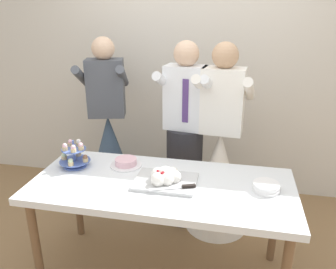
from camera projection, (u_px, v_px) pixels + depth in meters
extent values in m
cube|color=beige|center=(193.00, 54.00, 3.45)|extent=(5.20, 0.10, 2.90)
cube|color=silver|center=(162.00, 186.00, 2.34)|extent=(1.80, 0.80, 0.05)
cylinder|color=brown|center=(36.00, 246.00, 2.34)|extent=(0.06, 0.06, 0.72)
cylinder|color=brown|center=(78.00, 198.00, 2.92)|extent=(0.06, 0.06, 0.72)
cylinder|color=brown|center=(275.00, 221.00, 2.61)|extent=(0.06, 0.06, 0.72)
cylinder|color=#4C66B2|center=(75.00, 165.00, 2.57)|extent=(0.17, 0.17, 0.01)
cylinder|color=#4C66B2|center=(74.00, 153.00, 2.53)|extent=(0.01, 0.01, 0.21)
cylinder|color=#4C66B2|center=(75.00, 161.00, 2.55)|extent=(0.23, 0.23, 0.01)
cylinder|color=#D1B784|center=(85.00, 160.00, 2.53)|extent=(0.04, 0.04, 0.03)
sphere|color=brown|center=(85.00, 157.00, 2.52)|extent=(0.04, 0.04, 0.04)
cylinder|color=#D1B784|center=(79.00, 154.00, 2.63)|extent=(0.04, 0.04, 0.03)
sphere|color=#D6B27A|center=(78.00, 151.00, 2.62)|extent=(0.04, 0.04, 0.04)
cylinder|color=#D1B784|center=(64.00, 158.00, 2.57)|extent=(0.04, 0.04, 0.03)
sphere|color=beige|center=(64.00, 155.00, 2.56)|extent=(0.04, 0.04, 0.04)
cylinder|color=#D1B784|center=(71.00, 164.00, 2.47)|extent=(0.04, 0.04, 0.03)
sphere|color=beige|center=(71.00, 161.00, 2.46)|extent=(0.04, 0.04, 0.04)
cylinder|color=#4C66B2|center=(74.00, 149.00, 2.52)|extent=(0.18, 0.18, 0.01)
cylinder|color=#D1B784|center=(81.00, 148.00, 2.50)|extent=(0.04, 0.04, 0.03)
sphere|color=#EAB7C6|center=(81.00, 145.00, 2.49)|extent=(0.04, 0.04, 0.04)
cylinder|color=#D1B784|center=(79.00, 144.00, 2.57)|extent=(0.04, 0.04, 0.03)
sphere|color=white|center=(79.00, 141.00, 2.56)|extent=(0.04, 0.04, 0.04)
cylinder|color=#D1B784|center=(71.00, 144.00, 2.56)|extent=(0.04, 0.04, 0.03)
sphere|color=#EAB7C6|center=(70.00, 141.00, 2.55)|extent=(0.04, 0.04, 0.04)
cylinder|color=#D1B784|center=(65.00, 149.00, 2.49)|extent=(0.04, 0.04, 0.03)
sphere|color=#EAB7C6|center=(65.00, 146.00, 2.48)|extent=(0.04, 0.04, 0.04)
cylinder|color=#D1B784|center=(73.00, 150.00, 2.46)|extent=(0.04, 0.04, 0.03)
sphere|color=#EAB7C6|center=(73.00, 147.00, 2.45)|extent=(0.04, 0.04, 0.04)
cube|color=silver|center=(165.00, 182.00, 2.32)|extent=(0.42, 0.31, 0.02)
sphere|color=white|center=(175.00, 177.00, 2.29)|extent=(0.09, 0.09, 0.09)
sphere|color=white|center=(172.00, 173.00, 2.35)|extent=(0.08, 0.08, 0.08)
sphere|color=white|center=(162.00, 173.00, 2.36)|extent=(0.07, 0.07, 0.07)
sphere|color=white|center=(158.00, 175.00, 2.31)|extent=(0.10, 0.10, 0.10)
sphere|color=white|center=(158.00, 180.00, 2.25)|extent=(0.10, 0.10, 0.10)
sphere|color=white|center=(167.00, 179.00, 2.26)|extent=(0.09, 0.09, 0.09)
sphere|color=white|center=(165.00, 174.00, 2.29)|extent=(0.11, 0.11, 0.11)
sphere|color=#2D1938|center=(167.00, 168.00, 2.28)|extent=(0.02, 0.02, 0.02)
sphere|color=#B21923|center=(161.00, 174.00, 2.24)|extent=(0.02, 0.02, 0.02)
sphere|color=#B21923|center=(158.00, 171.00, 2.27)|extent=(0.02, 0.02, 0.02)
sphere|color=#DB474C|center=(163.00, 172.00, 2.25)|extent=(0.02, 0.02, 0.02)
cube|color=silver|center=(166.00, 189.00, 2.20)|extent=(0.22, 0.10, 0.00)
cube|color=black|center=(189.00, 186.00, 2.22)|extent=(0.09, 0.06, 0.02)
cylinder|color=white|center=(266.00, 190.00, 2.22)|extent=(0.17, 0.17, 0.01)
cylinder|color=white|center=(266.00, 189.00, 2.22)|extent=(0.17, 0.17, 0.01)
cylinder|color=white|center=(266.00, 187.00, 2.22)|extent=(0.17, 0.17, 0.01)
cylinder|color=white|center=(267.00, 185.00, 2.22)|extent=(0.17, 0.17, 0.01)
cylinder|color=white|center=(266.00, 184.00, 2.21)|extent=(0.17, 0.17, 0.01)
cylinder|color=white|center=(126.00, 165.00, 2.58)|extent=(0.24, 0.24, 0.01)
cylinder|color=#EAB7C6|center=(126.00, 161.00, 2.57)|extent=(0.16, 0.16, 0.05)
cylinder|color=#232328|center=(184.00, 175.00, 3.10)|extent=(0.32, 0.32, 0.92)
cube|color=white|center=(186.00, 98.00, 2.84)|extent=(0.36, 0.25, 0.54)
sphere|color=#D8B293|center=(186.00, 54.00, 2.71)|extent=(0.21, 0.21, 0.21)
cylinder|color=white|center=(166.00, 84.00, 2.86)|extent=(0.14, 0.49, 0.28)
cylinder|color=white|center=(210.00, 87.00, 2.74)|extent=(0.14, 0.49, 0.28)
cube|color=#4C3372|center=(185.00, 101.00, 2.75)|extent=(0.05, 0.02, 0.36)
cone|color=white|center=(218.00, 181.00, 3.01)|extent=(0.56, 0.56, 0.92)
cube|color=white|center=(223.00, 101.00, 2.75)|extent=(0.36, 0.23, 0.54)
sphere|color=tan|center=(225.00, 55.00, 2.62)|extent=(0.21, 0.21, 0.21)
cylinder|color=white|center=(201.00, 87.00, 2.76)|extent=(0.12, 0.49, 0.28)
cylinder|color=white|center=(249.00, 90.00, 2.65)|extent=(0.12, 0.49, 0.28)
cone|color=#334760|center=(110.00, 159.00, 3.43)|extent=(0.56, 0.56, 0.92)
cube|color=#4C515B|center=(106.00, 88.00, 3.17)|extent=(0.38, 0.28, 0.54)
sphere|color=#D8B293|center=(103.00, 48.00, 3.05)|extent=(0.21, 0.21, 0.21)
cylinder|color=#4C515B|center=(81.00, 77.00, 3.13)|extent=(0.19, 0.49, 0.28)
cylinder|color=#4C515B|center=(123.00, 76.00, 3.15)|extent=(0.19, 0.49, 0.28)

